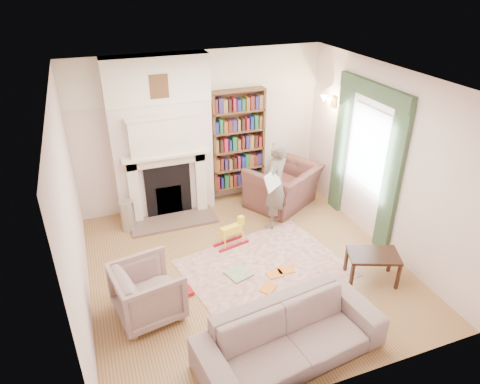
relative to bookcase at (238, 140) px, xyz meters
name	(u,v)px	position (x,y,z in m)	size (l,w,h in m)	color
floor	(246,266)	(-0.65, -2.12, -1.18)	(4.50, 4.50, 0.00)	brown
ceiling	(247,81)	(-0.65, -2.12, 1.62)	(4.50, 4.50, 0.00)	white
wall_back	(201,131)	(-0.65, 0.13, 0.22)	(4.50, 4.50, 0.00)	#F3DDD2
wall_front	(334,288)	(-0.65, -4.37, 0.22)	(4.50, 4.50, 0.00)	#F3DDD2
wall_left	(72,214)	(-2.90, -2.12, 0.22)	(4.50, 4.50, 0.00)	#F3DDD2
wall_right	(384,161)	(1.60, -2.12, 0.22)	(4.50, 4.50, 0.00)	#F3DDD2
fireplace	(162,140)	(-1.40, -0.07, 0.21)	(1.70, 0.58, 2.80)	#F3DDD2
bookcase	(238,140)	(0.00, 0.00, 0.00)	(1.00, 0.24, 1.85)	brown
window	(368,148)	(1.58, -1.72, 0.27)	(0.02, 0.90, 1.30)	silver
curtain_left	(392,181)	(1.55, -2.42, 0.02)	(0.07, 0.32, 2.40)	#2D462F
curtain_right	(341,148)	(1.55, -1.02, 0.02)	(0.07, 0.32, 2.40)	#2D462F
pelmet	(374,91)	(1.54, -1.72, 1.20)	(0.09, 1.70, 0.24)	#2D462F
wall_sconce	(324,103)	(1.38, -0.62, 0.72)	(0.20, 0.24, 0.24)	gold
rug	(265,268)	(-0.40, -2.27, -1.17)	(2.29, 1.76, 0.01)	beige
armchair_reading	(283,186)	(0.68, -0.60, -0.78)	(1.21, 1.05, 0.78)	#492727
armchair_left	(148,292)	(-2.17, -2.61, -0.81)	(0.79, 0.81, 0.74)	#B09E91
sofa	(290,336)	(-0.78, -3.86, -0.86)	(2.18, 0.85, 0.64)	gray
man_reading	(275,185)	(0.23, -1.20, -0.40)	(0.57, 0.37, 1.56)	#62584F
newspaper	(272,181)	(0.08, -1.40, -0.19)	(0.40, 0.02, 0.28)	silver
coffee_table	(372,267)	(0.93, -3.03, -0.95)	(0.70, 0.45, 0.45)	black
paraffin_heater	(128,216)	(-2.16, -0.47, -0.90)	(0.24, 0.24, 0.55)	#B2B6BA
rocking_horse	(231,233)	(-0.67, -1.52, -0.93)	(0.55, 0.22, 0.48)	yellow
board_game	(239,273)	(-0.82, -2.28, -1.15)	(0.33, 0.33, 0.03)	#E5E450
game_box_lid	(183,293)	(-1.70, -2.41, -1.14)	(0.28, 0.19, 0.05)	#A31216
comic_annuals	(276,277)	(-0.33, -2.54, -1.16)	(0.69, 0.53, 0.02)	red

